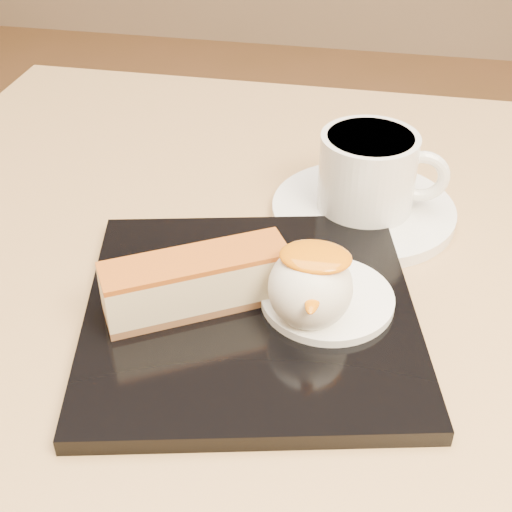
% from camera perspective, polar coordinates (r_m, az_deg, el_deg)
% --- Properties ---
extents(table, '(0.80, 0.80, 0.72)m').
position_cam_1_polar(table, '(0.60, 4.81, -16.71)').
color(table, black).
rests_on(table, ground).
extents(dessert_plate, '(0.26, 0.26, 0.01)m').
position_cam_1_polar(dessert_plate, '(0.48, -0.46, -4.64)').
color(dessert_plate, black).
rests_on(dessert_plate, table).
extents(cheesecake, '(0.12, 0.09, 0.04)m').
position_cam_1_polar(cheesecake, '(0.47, -4.79, -2.10)').
color(cheesecake, brown).
rests_on(cheesecake, dessert_plate).
extents(cream_smear, '(0.09, 0.09, 0.01)m').
position_cam_1_polar(cream_smear, '(0.48, 5.72, -3.41)').
color(cream_smear, white).
rests_on(cream_smear, dessert_plate).
extents(ice_cream_scoop, '(0.05, 0.05, 0.05)m').
position_cam_1_polar(ice_cream_scoop, '(0.45, 4.36, -2.55)').
color(ice_cream_scoop, white).
rests_on(ice_cream_scoop, cream_smear).
extents(mango_sauce, '(0.05, 0.03, 0.01)m').
position_cam_1_polar(mango_sauce, '(0.44, 4.79, -0.06)').
color(mango_sauce, orange).
rests_on(mango_sauce, ice_cream_scoop).
extents(mint_sprig, '(0.04, 0.03, 0.00)m').
position_cam_1_polar(mint_sprig, '(0.50, 2.76, -0.85)').
color(mint_sprig, '#2C863F').
rests_on(mint_sprig, cream_smear).
extents(saucer, '(0.15, 0.15, 0.01)m').
position_cam_1_polar(saucer, '(0.59, 8.56, 3.61)').
color(saucer, white).
rests_on(saucer, table).
extents(coffee_cup, '(0.10, 0.08, 0.06)m').
position_cam_1_polar(coffee_cup, '(0.58, 9.09, 6.75)').
color(coffee_cup, white).
rests_on(coffee_cup, saucer).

